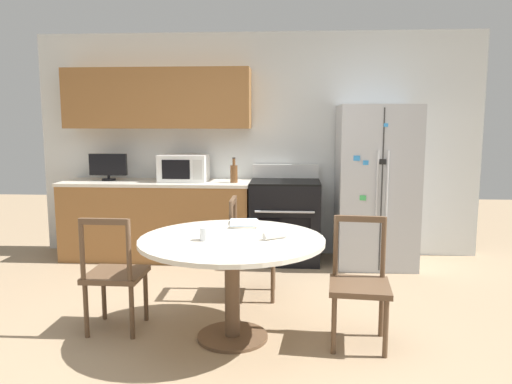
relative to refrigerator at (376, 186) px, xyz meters
name	(u,v)px	position (x,y,z in m)	size (l,w,h in m)	color
ground_plane	(231,348)	(-1.34, -2.21, -0.88)	(14.00, 14.00, 0.00)	#9E8466
back_wall	(231,133)	(-1.65, 0.38, 0.57)	(5.20, 0.44, 2.60)	silver
kitchen_counter	(158,220)	(-2.47, 0.08, -0.43)	(2.17, 0.64, 0.90)	#936033
refrigerator	(376,186)	(0.00, 0.00, 0.00)	(0.84, 0.77, 1.75)	#B2B5BA
oven_range	(285,220)	(-0.99, 0.05, -0.41)	(0.77, 0.68, 1.08)	black
microwave	(184,168)	(-2.15, 0.10, 0.18)	(0.54, 0.39, 0.31)	white
countertop_tv	(108,166)	(-3.05, 0.12, 0.19)	(0.44, 0.16, 0.31)	black
counter_bottle	(234,173)	(-1.57, 0.01, 0.13)	(0.08, 0.08, 0.28)	brown
dining_table	(232,255)	(-1.35, -2.04, -0.25)	(1.33, 1.33, 0.76)	beige
dining_chair_far	(251,250)	(-1.29, -1.14, -0.44)	(0.43, 0.43, 0.90)	brown
dining_chair_right	(359,285)	(-0.44, -2.05, -0.44)	(0.46, 0.46, 0.90)	brown
dining_chair_left	(115,275)	(-2.25, -1.96, -0.44)	(0.42, 0.42, 0.90)	brown
candle_glass	(205,235)	(-1.53, -2.12, -0.08)	(0.08, 0.08, 0.09)	silver
folded_napkin	(275,235)	(-1.04, -2.05, -0.09)	(0.18, 0.14, 0.05)	silver
mail_stack	(244,223)	(-1.31, -1.58, -0.11)	(0.25, 0.32, 0.02)	white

